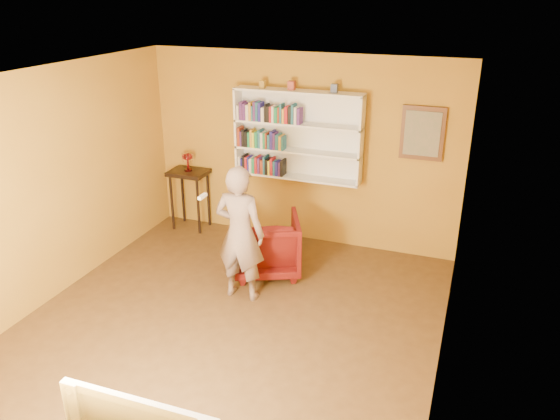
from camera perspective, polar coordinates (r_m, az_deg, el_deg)
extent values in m
cube|color=#473017|center=(6.26, -5.44, -12.45)|extent=(5.30, 5.80, 0.12)
cube|color=#A4721E|center=(7.78, 2.25, 6.31)|extent=(5.30, 0.04, 2.70)
cube|color=#A4721E|center=(3.78, -23.49, -14.45)|extent=(5.30, 0.04, 2.70)
cube|color=#A4721E|center=(6.84, -23.31, 2.16)|extent=(0.04, 5.80, 2.70)
cube|color=#A4721E|center=(5.06, 17.84, -3.94)|extent=(0.04, 5.80, 2.70)
cube|color=silver|center=(5.20, -6.58, 13.70)|extent=(5.30, 5.80, 0.06)
cube|color=white|center=(7.68, 2.18, 8.03)|extent=(1.80, 0.03, 1.20)
cube|color=white|center=(7.87, -4.31, 8.35)|extent=(0.03, 0.28, 1.20)
cube|color=white|center=(7.33, 8.48, 7.11)|extent=(0.03, 0.28, 1.20)
cube|color=white|center=(7.73, 1.81, 3.49)|extent=(1.80, 0.28, 0.03)
cube|color=white|center=(7.62, 1.84, 6.20)|extent=(1.80, 0.28, 0.03)
cube|color=white|center=(7.52, 1.88, 8.98)|extent=(1.80, 0.28, 0.03)
cube|color=white|center=(7.43, 1.92, 12.28)|extent=(1.80, 0.28, 0.03)
cube|color=silver|center=(7.94, -4.10, 4.91)|extent=(0.03, 0.15, 0.22)
cube|color=navy|center=(7.94, -3.84, 4.83)|extent=(0.02, 0.17, 0.20)
cube|color=black|center=(7.91, -3.63, 4.95)|extent=(0.03, 0.16, 0.24)
cube|color=#B11B21|center=(7.90, -3.41, 4.83)|extent=(0.03, 0.15, 0.22)
cube|color=navy|center=(7.89, -3.15, 4.86)|extent=(0.02, 0.17, 0.23)
cube|color=silver|center=(7.87, -2.94, 4.74)|extent=(0.04, 0.15, 0.21)
cube|color=#1B7C4D|center=(7.87, -2.62, 4.76)|extent=(0.04, 0.17, 0.22)
cube|color=#B11B21|center=(7.85, -2.32, 4.81)|extent=(0.04, 0.19, 0.24)
cube|color=#4C246E|center=(7.84, -2.04, 4.75)|extent=(0.03, 0.18, 0.23)
cube|color=maroon|center=(7.81, -1.76, 4.61)|extent=(0.04, 0.16, 0.21)
cube|color=#215D79|center=(7.81, -1.47, 4.79)|extent=(0.03, 0.19, 0.26)
cube|color=black|center=(7.79, -1.25, 4.61)|extent=(0.04, 0.17, 0.22)
cube|color=yellow|center=(7.77, -1.02, 4.51)|extent=(0.03, 0.14, 0.21)
cube|color=#B11B21|center=(7.75, -0.76, 4.63)|extent=(0.04, 0.16, 0.25)
cube|color=#215D79|center=(7.74, -0.48, 4.46)|extent=(0.03, 0.15, 0.21)
cube|color=navy|center=(7.73, -0.22, 4.42)|extent=(0.04, 0.15, 0.21)
cube|color=#4C246E|center=(7.73, 0.10, 4.41)|extent=(0.02, 0.18, 0.20)
cube|color=black|center=(7.72, 0.35, 4.47)|extent=(0.03, 0.18, 0.23)
cube|color=maroon|center=(7.83, -4.15, 7.72)|extent=(0.04, 0.16, 0.27)
cube|color=#4C246E|center=(7.83, -3.92, 7.53)|extent=(0.02, 0.17, 0.22)
cube|color=black|center=(7.80, -3.71, 7.57)|extent=(0.04, 0.15, 0.24)
cube|color=black|center=(7.79, -3.39, 7.48)|extent=(0.04, 0.16, 0.22)
cube|color=#1B7C4D|center=(7.77, -3.11, 7.43)|extent=(0.03, 0.15, 0.21)
cube|color=gold|center=(7.76, -2.88, 7.55)|extent=(0.03, 0.15, 0.25)
cube|color=yellow|center=(7.75, -2.61, 7.43)|extent=(0.03, 0.17, 0.22)
cube|color=#1B7C4D|center=(7.73, -2.34, 7.41)|extent=(0.04, 0.16, 0.23)
cube|color=#215D79|center=(7.72, -2.00, 7.49)|extent=(0.03, 0.18, 0.25)
cube|color=silver|center=(7.71, -1.72, 7.38)|extent=(0.04, 0.19, 0.22)
cube|color=#1B7C4D|center=(7.68, -1.53, 7.31)|extent=(0.03, 0.14, 0.22)
cube|color=maroon|center=(7.67, -1.30, 7.32)|extent=(0.02, 0.15, 0.23)
cube|color=#215D79|center=(7.67, -1.02, 7.21)|extent=(0.03, 0.17, 0.20)
cube|color=navy|center=(7.65, -0.73, 7.38)|extent=(0.04, 0.17, 0.25)
cube|color=#4C246E|center=(7.64, -0.46, 7.27)|extent=(0.03, 0.17, 0.23)
cube|color=#215D79|center=(7.63, -0.13, 7.19)|extent=(0.04, 0.18, 0.22)
cube|color=gold|center=(7.62, 0.18, 7.10)|extent=(0.03, 0.18, 0.20)
cube|color=#215D79|center=(7.60, 0.40, 7.03)|extent=(0.03, 0.15, 0.19)
cube|color=silver|center=(7.75, -4.23, 10.20)|extent=(0.03, 0.17, 0.20)
cube|color=#4C246E|center=(7.73, -3.90, 10.37)|extent=(0.04, 0.17, 0.25)
cube|color=#4C246E|center=(7.70, -3.60, 10.26)|extent=(0.04, 0.15, 0.23)
cube|color=silver|center=(7.69, -3.26, 10.19)|extent=(0.04, 0.16, 0.21)
cube|color=gold|center=(7.67, -2.99, 10.30)|extent=(0.03, 0.15, 0.25)
cube|color=#215D79|center=(7.67, -2.73, 10.13)|extent=(0.02, 0.17, 0.20)
cube|color=#4C246E|center=(7.66, -2.48, 10.34)|extent=(0.03, 0.18, 0.26)
cube|color=#215D79|center=(7.63, -2.28, 10.29)|extent=(0.03, 0.15, 0.26)
cube|color=navy|center=(7.62, -1.99, 10.25)|extent=(0.04, 0.16, 0.26)
cube|color=silver|center=(7.62, -1.62, 10.02)|extent=(0.04, 0.18, 0.20)
cube|color=black|center=(7.59, -1.36, 10.14)|extent=(0.02, 0.16, 0.24)
cube|color=black|center=(7.58, -1.10, 10.04)|extent=(0.04, 0.16, 0.22)
cube|color=#B11B21|center=(7.57, -0.81, 10.02)|extent=(0.03, 0.17, 0.21)
cube|color=silver|center=(7.54, -0.61, 10.02)|extent=(0.03, 0.14, 0.23)
cube|color=#1B7C4D|center=(7.54, -0.28, 9.95)|extent=(0.04, 0.16, 0.21)
cube|color=maroon|center=(7.52, 0.00, 9.93)|extent=(0.02, 0.15, 0.21)
cube|color=#215D79|center=(7.50, 0.22, 10.10)|extent=(0.03, 0.15, 0.26)
cube|color=gold|center=(7.50, 0.47, 9.84)|extent=(0.03, 0.14, 0.20)
cube|color=#B11B21|center=(7.48, 0.79, 9.94)|extent=(0.04, 0.15, 0.23)
cube|color=black|center=(7.48, 1.20, 9.96)|extent=(0.04, 0.19, 0.24)
cube|color=#215D79|center=(7.46, 1.47, 10.03)|extent=(0.03, 0.17, 0.27)
cube|color=silver|center=(7.44, 1.76, 9.87)|extent=(0.04, 0.15, 0.23)
cube|color=#4C246E|center=(7.43, 2.08, 9.79)|extent=(0.04, 0.15, 0.22)
cube|color=olive|center=(7.59, -1.83, 13.01)|extent=(0.07, 0.07, 0.10)
cube|color=#9D3E34|center=(7.45, 1.22, 12.88)|extent=(0.09, 0.09, 0.12)
cube|color=#465076|center=(7.28, 5.71, 12.54)|extent=(0.08, 0.08, 0.11)
cube|color=#522E17|center=(7.29, 14.66, 7.76)|extent=(0.55, 0.04, 0.70)
cube|color=gray|center=(7.27, 14.64, 7.72)|extent=(0.45, 0.02, 0.58)
cylinder|color=black|center=(8.48, -11.22, 0.73)|extent=(0.04, 0.04, 0.86)
cylinder|color=black|center=(8.27, -8.53, 0.33)|extent=(0.04, 0.04, 0.86)
cylinder|color=black|center=(8.75, -10.12, 1.47)|extent=(0.04, 0.04, 0.86)
cylinder|color=black|center=(8.53, -7.48, 1.11)|extent=(0.04, 0.04, 0.86)
cube|color=black|center=(8.35, -9.54, 3.87)|extent=(0.57, 0.43, 0.06)
cylinder|color=maroon|center=(8.34, -9.56, 4.14)|extent=(0.12, 0.12, 0.02)
cylinder|color=maroon|center=(8.31, -9.60, 4.69)|extent=(0.03, 0.03, 0.15)
ellipsoid|color=maroon|center=(8.27, -9.65, 5.52)|extent=(0.16, 0.16, 0.10)
cylinder|color=beige|center=(8.24, -9.17, 5.43)|extent=(0.01, 0.01, 0.12)
cylinder|color=beige|center=(8.28, -9.11, 5.53)|extent=(0.01, 0.01, 0.12)
cylinder|color=beige|center=(8.33, -9.25, 5.61)|extent=(0.01, 0.01, 0.12)
cylinder|color=beige|center=(8.35, -9.54, 5.64)|extent=(0.01, 0.01, 0.12)
cylinder|color=beige|center=(8.35, -9.88, 5.61)|extent=(0.01, 0.01, 0.12)
cylinder|color=beige|center=(8.31, -10.13, 5.53)|extent=(0.01, 0.01, 0.12)
cylinder|color=beige|center=(8.27, -10.20, 5.43)|extent=(0.01, 0.01, 0.12)
cylinder|color=beige|center=(8.23, -10.06, 5.35)|extent=(0.01, 0.01, 0.12)
cylinder|color=beige|center=(8.20, -9.76, 5.32)|extent=(0.01, 0.01, 0.12)
cylinder|color=beige|center=(8.21, -9.42, 5.35)|extent=(0.01, 0.01, 0.12)
imported|color=#440406|center=(7.10, -1.43, -3.62)|extent=(1.11, 1.12, 0.78)
imported|color=#756056|center=(6.37, -4.21, -2.48)|extent=(0.61, 0.40, 1.66)
cube|color=white|center=(6.02, -8.10, 1.42)|extent=(0.04, 0.15, 0.04)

